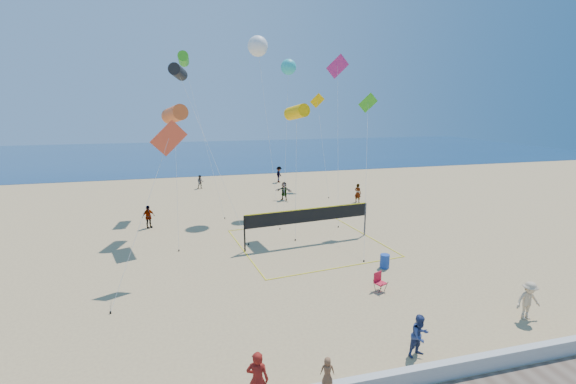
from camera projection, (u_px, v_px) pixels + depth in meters
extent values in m
plane|color=tan|center=(334.00, 338.00, 14.90)|extent=(120.00, 120.00, 0.00)
cube|color=navy|center=(216.00, 153.00, 73.47)|extent=(140.00, 50.00, 0.03)
imported|color=maroon|center=(258.00, 380.00, 11.32)|extent=(0.78, 0.63, 1.85)
imported|color=brown|center=(327.00, 371.00, 11.52)|extent=(0.49, 0.38, 0.88)
imported|color=navy|center=(420.00, 336.00, 13.72)|extent=(0.89, 0.76, 1.59)
imported|color=tan|center=(528.00, 301.00, 16.11)|extent=(1.12, 0.70, 1.67)
imported|color=gray|center=(148.00, 217.00, 28.19)|extent=(1.05, 0.92, 1.70)
imported|color=gray|center=(284.00, 191.00, 36.57)|extent=(1.64, 1.32, 1.75)
imported|color=gray|center=(358.00, 193.00, 35.67)|extent=(0.74, 0.77, 1.78)
imported|color=gray|center=(200.00, 182.00, 41.67)|extent=(0.72, 0.56, 1.47)
imported|color=gray|center=(279.00, 174.00, 45.08)|extent=(1.21, 1.39, 1.87)
cube|color=red|center=(380.00, 283.00, 18.63)|extent=(0.62, 0.60, 0.05)
cube|color=red|center=(378.00, 277.00, 18.73)|extent=(0.48, 0.22, 0.50)
cylinder|color=black|center=(380.00, 289.00, 18.42)|extent=(0.11, 0.25, 0.65)
cylinder|color=black|center=(375.00, 286.00, 18.70)|extent=(0.11, 0.25, 0.65)
cylinder|color=black|center=(386.00, 287.00, 18.64)|extent=(0.11, 0.25, 0.65)
cylinder|color=black|center=(380.00, 284.00, 18.93)|extent=(0.11, 0.25, 0.65)
cylinder|color=#173C98|center=(385.00, 261.00, 21.32)|extent=(0.66, 0.66, 0.77)
cylinder|color=black|center=(245.00, 234.00, 23.52)|extent=(0.10, 0.10, 2.29)
cylinder|color=black|center=(365.00, 219.00, 26.57)|extent=(0.10, 0.10, 2.29)
cube|color=black|center=(309.00, 216.00, 24.89)|extent=(8.52, 1.05, 0.86)
cube|color=yellow|center=(309.00, 209.00, 24.79)|extent=(8.52, 1.06, 0.06)
cube|color=yellow|center=(340.00, 268.00, 21.40)|extent=(8.72, 1.10, 0.02)
cube|color=yellow|center=(285.00, 224.00, 29.20)|extent=(8.72, 1.10, 0.02)
cylinder|color=orange|center=(175.00, 114.00, 24.92)|extent=(1.82, 2.64, 1.33)
cylinder|color=silver|center=(177.00, 181.00, 24.36)|extent=(0.19, 3.05, 8.22)
cylinder|color=black|center=(179.00, 250.00, 23.81)|extent=(0.08, 0.08, 0.10)
cylinder|color=black|center=(178.00, 72.00, 26.86)|extent=(1.32, 2.18, 1.11)
cylinder|color=silver|center=(212.00, 155.00, 25.89)|extent=(3.87, 5.64, 11.07)
cylinder|color=black|center=(248.00, 244.00, 24.91)|extent=(0.08, 0.08, 0.10)
cylinder|color=#FFBD04|center=(297.00, 112.00, 26.26)|extent=(1.40, 2.31, 1.18)
cylinder|color=silver|center=(296.00, 175.00, 25.98)|extent=(0.74, 2.37, 8.34)
cylinder|color=black|center=(295.00, 240.00, 25.69)|extent=(0.08, 0.08, 0.10)
cube|color=#E6492C|center=(169.00, 138.00, 19.66)|extent=(1.89, 0.38, 1.89)
cylinder|color=silver|center=(142.00, 218.00, 18.16)|extent=(2.74, 4.14, 7.14)
cylinder|color=black|center=(110.00, 313.00, 16.67)|extent=(0.08, 0.08, 0.10)
cube|color=green|center=(368.00, 103.00, 27.27)|extent=(1.44, 0.25, 1.43)
cylinder|color=silver|center=(366.00, 174.00, 24.74)|extent=(3.07, 6.67, 8.97)
cylinder|color=black|center=(364.00, 261.00, 22.21)|extent=(0.08, 0.08, 0.10)
cube|color=#B92472|center=(338.00, 66.00, 33.37)|extent=(2.12, 0.32, 2.10)
cylinder|color=silver|center=(338.00, 140.00, 30.93)|extent=(2.51, 7.35, 12.11)
cylinder|color=black|center=(338.00, 227.00, 28.49)|extent=(0.08, 0.08, 0.10)
sphere|color=white|center=(258.00, 46.00, 30.88)|extent=(1.96, 1.96, 1.62)
cylinder|color=silver|center=(268.00, 133.00, 29.45)|extent=(0.31, 6.25, 13.44)
cylinder|color=black|center=(280.00, 229.00, 28.01)|extent=(0.08, 0.08, 0.10)
sphere|color=#2AB8BD|center=(288.00, 67.00, 32.05)|extent=(1.61, 1.61, 1.29)
cylinder|color=silver|center=(286.00, 142.00, 30.72)|extent=(1.75, 5.16, 11.92)
cylinder|color=black|center=(283.00, 223.00, 29.38)|extent=(0.08, 0.08, 0.10)
cylinder|color=green|center=(183.00, 59.00, 31.62)|extent=(0.92, 2.07, 1.12)
cylinder|color=silver|center=(204.00, 137.00, 31.15)|extent=(2.51, 4.56, 12.53)
cylinder|color=black|center=(225.00, 218.00, 30.68)|extent=(0.08, 0.08, 0.10)
cube|color=#FFBD04|center=(317.00, 101.00, 41.38)|extent=(1.43, 0.79, 1.59)
cylinder|color=silver|center=(323.00, 147.00, 39.44)|extent=(0.73, 6.08, 9.31)
cylinder|color=black|center=(329.00, 198.00, 37.51)|extent=(0.08, 0.08, 0.10)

